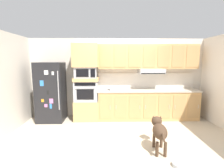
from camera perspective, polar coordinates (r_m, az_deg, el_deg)
The scene contains 16 objects.
ground_plane at distance 4.66m, azimuth 2.53°, elevation -14.86°, with size 9.60×9.60×0.00m, color beige.
back_kitchen_wall at distance 5.43m, azimuth 1.78°, elevation 2.09°, with size 6.20×0.12×2.50m, color beige.
side_panel_left at distance 4.98m, azimuth -31.47°, elevation 0.38°, with size 0.12×7.10×2.50m, color beige.
refrigerator at distance 5.32m, azimuth -20.14°, elevation -2.54°, with size 0.76×0.73×1.76m.
oven_base_cabinet at distance 5.29m, azimuth -8.60°, elevation -8.66°, with size 0.74×0.62×0.60m, color tan.
built_in_oven at distance 5.15m, azimuth -8.75°, elevation -2.25°, with size 0.70×0.62×0.60m.
appliance_mid_shelf at distance 5.10m, azimuth -8.83°, elevation 1.62°, with size 0.74×0.62×0.10m, color tan.
microwave at distance 5.08m, azimuth -8.88°, elevation 3.97°, with size 0.64×0.54×0.32m.
appliance_upper_cabinet at distance 5.07m, azimuth -9.00°, elevation 9.62°, with size 0.74×0.62×0.68m, color tan.
lower_cabinet_run at distance 5.36m, azimuth 12.07°, elevation -6.98°, with size 3.05×0.63×0.88m.
countertop_slab at distance 5.26m, azimuth 12.20°, elevation -2.13°, with size 3.09×0.64×0.04m, color #BCB2A3.
backsplash_panel at distance 5.50m, azimuth 11.58°, elevation 1.17°, with size 3.09×0.02×0.50m, color silver.
upper_cabinet_with_hood at distance 5.30m, azimuth 12.28°, elevation 8.84°, with size 3.05×0.48×0.88m.
screwdriver at distance 5.06m, azimuth -1.00°, elevation -1.96°, with size 0.17×0.16×0.03m.
dog at distance 3.61m, azimuth 15.81°, elevation -14.91°, with size 0.33×0.92×0.63m.
dog_food_bowl at distance 3.38m, azimuth 21.74°, elevation -24.30°, with size 0.20×0.20×0.06m.
Camera 1 is at (-0.31, -4.28, 1.81)m, focal length 26.68 mm.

